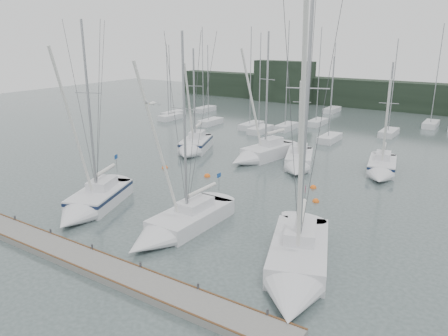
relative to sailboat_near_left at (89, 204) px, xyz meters
The scene contains 17 objects.
ground 7.51m from the sailboat_near_left, ahead, with size 160.00×160.00×0.00m, color #404E4D.
dock 9.25m from the sailboat_near_left, 36.00° to the right, with size 24.00×2.00×0.40m, color slate.
far_treeline 62.05m from the sailboat_near_left, 83.08° to the left, with size 90.00×4.00×5.00m, color black.
far_building_left 60.97m from the sailboat_near_left, 101.87° to the left, with size 12.00×3.00×8.00m, color black.
mast_forest 41.23m from the sailboat_near_left, 75.89° to the left, with size 57.49×25.75×14.77m.
sailboat_near_left is the anchor object (origin of this frame).
sailboat_near_center 7.83m from the sailboat_near_left, ahead, with size 3.06×9.80×14.17m.
sailboat_near_right 17.09m from the sailboat_near_left, ahead, with size 6.48×10.84×17.33m.
sailboat_mid_a 18.62m from the sailboat_near_left, 102.15° to the left, with size 5.49×8.34×12.37m.
sailboat_mid_b 19.78m from the sailboat_near_left, 78.79° to the left, with size 4.44×9.06×14.11m.
sailboat_mid_c 20.81m from the sailboat_near_left, 65.31° to the left, with size 5.00×8.14×10.87m.
sailboat_mid_d 26.77m from the sailboat_near_left, 52.80° to the left, with size 3.89×7.87×11.32m.
buoy_a 12.19m from the sailboat_near_left, 78.24° to the left, with size 0.60×0.60×0.60m, color orange.
buoy_b 18.83m from the sailboat_near_left, 49.78° to the left, with size 0.56×0.56×0.56m, color orange.
buoy_c 12.13m from the sailboat_near_left, 102.78° to the left, with size 0.60×0.60×0.60m, color orange.
seagull 12.28m from the sailboat_near_left, 12.27° to the right, with size 1.07×0.48×0.21m.
buoy_d 17.71m from the sailboat_near_left, 39.88° to the left, with size 0.55×0.55×0.55m, color orange.
Camera 1 is at (17.80, -19.74, 12.87)m, focal length 35.00 mm.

